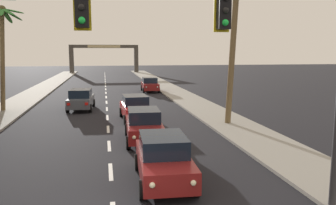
# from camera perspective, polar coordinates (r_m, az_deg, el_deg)

# --- Properties ---
(sidewalk_right) EXTENTS (3.20, 110.00, 0.14)m
(sidewalk_right) POSITION_cam_1_polar(r_m,az_deg,el_deg) (29.79, 5.09, -0.49)
(sidewalk_right) COLOR gray
(sidewalk_right) RESTS_ON ground
(sidewalk_left) EXTENTS (3.20, 110.00, 0.14)m
(sidewalk_left) POSITION_cam_1_polar(r_m,az_deg,el_deg) (29.71, -25.30, -1.29)
(sidewalk_left) COLOR gray
(sidewalk_left) RESTS_ON ground
(lane_markings) EXTENTS (4.28, 89.41, 0.01)m
(lane_markings) POSITION_cam_1_polar(r_m,az_deg,el_deg) (29.51, -9.30, -0.78)
(lane_markings) COLOR silver
(lane_markings) RESTS_ON ground
(traffic_signal_mast) EXTENTS (10.70, 0.41, 7.18)m
(traffic_signal_mast) POSITION_cam_1_polar(r_m,az_deg,el_deg) (9.24, 10.37, 10.74)
(traffic_signal_mast) COLOR #2D2D33
(traffic_signal_mast) RESTS_ON ground
(sedan_lead_at_stop_bar) EXTENTS (2.09, 4.50, 1.68)m
(sedan_lead_at_stop_bar) POSITION_cam_1_polar(r_m,az_deg,el_deg) (12.54, -0.76, -9.24)
(sedan_lead_at_stop_bar) COLOR maroon
(sedan_lead_at_stop_bar) RESTS_ON ground
(sedan_third_in_queue) EXTENTS (2.08, 4.50, 1.68)m
(sedan_third_in_queue) POSITION_cam_1_polar(r_m,az_deg,el_deg) (18.11, -4.01, -3.73)
(sedan_third_in_queue) COLOR maroon
(sedan_third_in_queue) RESTS_ON ground
(sedan_fifth_in_queue) EXTENTS (2.11, 4.51, 1.68)m
(sedan_fifth_in_queue) POSITION_cam_1_polar(r_m,az_deg,el_deg) (23.82, -5.41, -0.82)
(sedan_fifth_in_queue) COLOR red
(sedan_fifth_in_queue) RESTS_ON ground
(sedan_oncoming_far) EXTENTS (2.15, 4.52, 1.68)m
(sedan_oncoming_far) POSITION_cam_1_polar(r_m,az_deg,el_deg) (28.72, -14.22, 0.54)
(sedan_oncoming_far) COLOR #4C515B
(sedan_oncoming_far) RESTS_ON ground
(sedan_parked_nearest_kerb) EXTENTS (2.05, 4.49, 1.68)m
(sedan_parked_nearest_kerb) POSITION_cam_1_polar(r_m,az_deg,el_deg) (40.56, -3.02, 3.01)
(sedan_parked_nearest_kerb) COLOR maroon
(sedan_parked_nearest_kerb) RESTS_ON ground
(palm_left_third) EXTENTS (3.42, 3.28, 8.11)m
(palm_left_third) POSITION_cam_1_polar(r_m,az_deg,el_deg) (29.31, -25.75, 10.13)
(palm_left_third) COLOR brown
(palm_left_third) RESTS_ON ground
(palm_right_second) EXTENTS (2.84, 2.98, 9.81)m
(palm_right_second) POSITION_cam_1_polar(r_m,az_deg,el_deg) (22.22, 10.99, 13.14)
(palm_right_second) COLOR brown
(palm_right_second) RESTS_ON ground
(town_gateway_arch) EXTENTS (14.93, 0.90, 6.17)m
(town_gateway_arch) POSITION_cam_1_polar(r_m,az_deg,el_deg) (77.67, -10.51, 7.81)
(town_gateway_arch) COLOR #423D38
(town_gateway_arch) RESTS_ON ground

